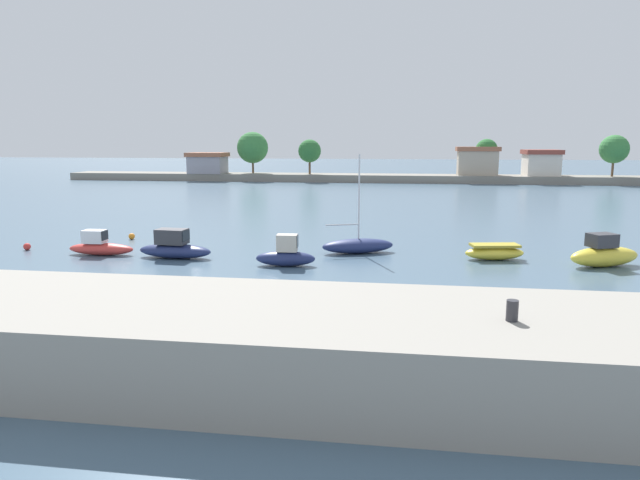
% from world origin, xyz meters
% --- Properties ---
extents(ground_plane, '(400.00, 400.00, 0.00)m').
position_xyz_m(ground_plane, '(0.00, 0.00, 0.00)').
color(ground_plane, '#476075').
extents(seawall_embankment, '(99.04, 6.11, 2.18)m').
position_xyz_m(seawall_embankment, '(0.00, -6.43, 1.09)').
color(seawall_embankment, gray).
rests_on(seawall_embankment, ground).
extents(mooring_bollard, '(0.30, 0.30, 0.54)m').
position_xyz_m(mooring_bollard, '(6.78, -6.80, 2.45)').
color(mooring_bollard, '#2D2D33').
rests_on(mooring_bollard, seawall_embankment).
extents(moored_boat_0, '(3.99, 1.22, 1.49)m').
position_xyz_m(moored_boat_0, '(-13.82, 9.82, 0.52)').
color(moored_boat_0, '#C63833').
rests_on(moored_boat_0, ground).
extents(moored_boat_1, '(4.44, 1.65, 1.69)m').
position_xyz_m(moored_boat_1, '(-9.07, 9.59, 0.62)').
color(moored_boat_1, navy).
rests_on(moored_boat_1, ground).
extents(moored_boat_2, '(3.30, 1.36, 1.73)m').
position_xyz_m(moored_boat_2, '(-2.25, 8.42, 0.59)').
color(moored_boat_2, navy).
rests_on(moored_boat_2, ground).
extents(moored_boat_3, '(4.62, 2.87, 5.92)m').
position_xyz_m(moored_boat_3, '(1.30, 12.61, 0.47)').
color(moored_boat_3, navy).
rests_on(moored_boat_3, ground).
extents(moored_boat_4, '(3.54, 1.91, 0.90)m').
position_xyz_m(moored_boat_4, '(9.17, 11.84, 0.43)').
color(moored_boat_4, yellow).
rests_on(moored_boat_4, ground).
extents(moored_boat_5, '(4.36, 2.97, 1.81)m').
position_xyz_m(moored_boat_5, '(14.72, 10.83, 0.67)').
color(moored_boat_5, yellow).
rests_on(moored_boat_5, ground).
extents(mooring_buoy_0, '(0.44, 0.44, 0.44)m').
position_xyz_m(mooring_buoy_0, '(-19.10, 10.55, 0.22)').
color(mooring_buoy_0, red).
rests_on(mooring_buoy_0, ground).
extents(mooring_buoy_2, '(0.43, 0.43, 0.43)m').
position_xyz_m(mooring_buoy_2, '(-14.52, 15.22, 0.21)').
color(mooring_buoy_2, orange).
rests_on(mooring_buoy_2, ground).
extents(distant_shoreline, '(108.19, 7.27, 8.28)m').
position_xyz_m(distant_shoreline, '(2.21, 74.95, 2.37)').
color(distant_shoreline, gray).
rests_on(distant_shoreline, ground).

